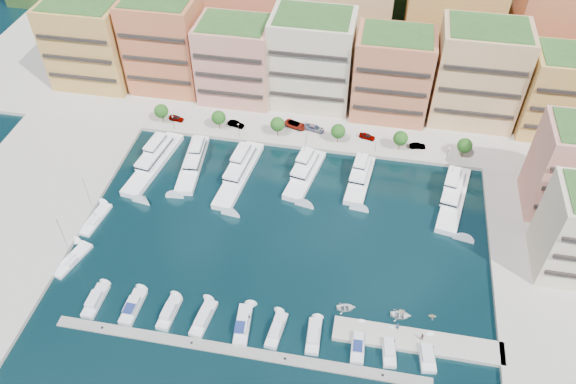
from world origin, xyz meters
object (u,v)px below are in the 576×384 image
cruiser_3 (204,319)px  tender_0 (346,308)px  cruiser_5 (276,330)px  sailboat_0 (72,260)px  cruiser_6 (314,336)px  yacht_0 (155,160)px  lamppost_4 (448,152)px  car_2 (295,125)px  lamppost_3 (376,144)px  tender_1 (402,311)px  tree_2 (277,124)px  lamppost_0 (173,120)px  person_1 (422,336)px  cruiser_7 (358,344)px  yacht_1 (193,161)px  car_0 (176,118)px  yacht_3 (305,172)px  cruiser_0 (95,301)px  cruiser_1 (133,307)px  car_4 (367,136)px  tender_2 (401,315)px  tree_1 (219,118)px  lamppost_1 (239,128)px  lamppost_2 (306,136)px  car_1 (236,124)px  yacht_6 (454,195)px  yacht_4 (360,177)px  cruiser_4 (243,325)px  car_3 (314,128)px  cruiser_8 (389,349)px  sailboat_1 (95,220)px  tree_0 (161,111)px  person_0 (398,326)px  tree_5 (465,146)px  tree_4 (401,138)px  tree_3 (338,131)px  tender_3 (432,316)px

cruiser_3 → tender_0: (27.17, 7.67, -0.15)m
cruiser_5 → sailboat_0: size_ratio=0.62×
cruiser_6 → yacht_0: bearing=138.1°
lamppost_4 → car_2: (-40.05, 6.73, -1.99)m
lamppost_3 → tender_1: 47.91m
tree_2 → lamppost_0: tree_2 is taller
person_1 → cruiser_7: bearing=7.4°
tender_1 → yacht_1: bearing=81.5°
tender_0 → car_0: bearing=33.2°
yacht_3 → cruiser_0: 57.30m
tender_0 → yacht_0: bearing=44.4°
cruiser_1 → car_4: bearing=56.0°
yacht_1 → tender_2: size_ratio=5.20×
tree_1 → yacht_0: 20.52m
lamppost_1 → cruiser_5: (21.29, -55.79, -3.28)m
tree_1 → lamppost_0: 12.25m
lamppost_2 → yacht_1: bearing=-156.1°
car_1 → lamppost_1: bearing=-140.8°
yacht_6 → tender_0: yacht_6 is taller
yacht_4 → lamppost_3: bearing=74.5°
sailboat_0 → car_2: sailboat_0 is taller
yacht_6 → cruiser_4: yacht_6 is taller
tender_1 → car_3: 59.11m
tender_2 → cruiser_8: bearing=162.6°
yacht_6 → sailboat_1: 83.92m
cruiser_1 → car_1: 60.25m
lamppost_1 → yacht_3: yacht_3 is taller
cruiser_4 → cruiser_5: (6.62, 0.03, -0.02)m
tree_0 → yacht_6: size_ratio=0.24×
lamppost_3 → sailboat_1: 70.58m
lamppost_2 → car_1: (-19.91, 4.14, -2.08)m
cruiser_8 → person_0: size_ratio=4.28×
yacht_1 → yacht_4: 42.15m
lamppost_2 → car_0: (-36.68, 3.79, -2.12)m
person_1 → yacht_1: bearing=-42.1°
yacht_6 → tender_0: bearing=-121.4°
tree_5 → tender_2: tree_5 is taller
yacht_1 → cruiser_7: size_ratio=2.59×
tree_4 → lamppost_4: tree_4 is taller
car_1 → person_1: size_ratio=2.53×
cruiser_0 → cruiser_8: bearing=0.0°
lamppost_3 → car_2: (-22.05, 6.73, -1.99)m
tender_0 → car_2: (-19.97, 54.85, 1.44)m
cruiser_6 → car_3: car_3 is taller
tree_3 → lamppost_0: tree_3 is taller
lamppost_2 → cruiser_8: (24.77, -55.78, -3.28)m
cruiser_6 → car_3: bearing=98.5°
lamppost_1 → tender_3: bearing=-42.7°
yacht_1 → tender_2: (53.67, -35.94, -0.66)m
cruiser_5 → sailboat_0: (-46.55, 9.03, -0.24)m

